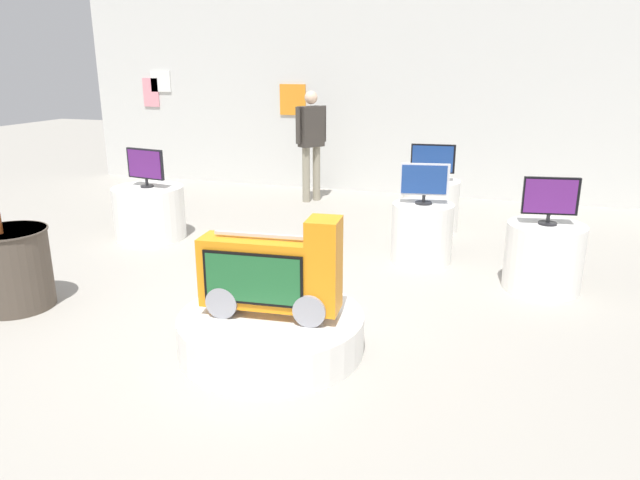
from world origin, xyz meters
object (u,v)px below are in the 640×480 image
Objects in this scene: main_display_pedestal at (272,332)px; tv_on_center_rear at (425,181)px; tv_on_right_rear at (433,160)px; display_pedestal_right_rear at (430,205)px; novelty_firetruck_tv at (272,276)px; display_pedestal_left_rear at (149,213)px; display_pedestal_center_rear at (422,232)px; side_table_round at (13,268)px; tv_on_far_right at (550,198)px; tv_on_left_rear at (145,165)px; display_pedestal_far_right at (544,257)px; shopper_browsing_near_truck at (311,138)px.

main_display_pedestal is 2.71× the size of tv_on_center_rear.
tv_on_right_rear reaches higher than main_display_pedestal.
novelty_firetruck_tv is at bearing -99.99° from display_pedestal_right_rear.
display_pedestal_left_rear is at bearing -155.71° from tv_on_right_rear.
display_pedestal_center_rear is at bearing 80.28° from tv_on_center_rear.
main_display_pedestal is 3.51m from display_pedestal_left_rear.
display_pedestal_left_rear is 3.64m from display_pedestal_right_rear.
tv_on_center_rear is 4.13m from side_table_round.
display_pedestal_left_rear is 3.40m from display_pedestal_center_rear.
display_pedestal_right_rear reaches higher than main_display_pedestal.
tv_on_far_right is at bearing -21.45° from display_pedestal_center_rear.
display_pedestal_left_rear is at bearing 175.75° from tv_on_far_right.
novelty_firetruck_tv is 1.93× the size of tv_on_left_rear.
tv_on_left_rear is (-2.63, 2.34, 0.32)m from novelty_firetruck_tv.
novelty_firetruck_tv is 1.44× the size of display_pedestal_right_rear.
display_pedestal_center_rear is at bearing 2.53° from tv_on_left_rear.
display_pedestal_center_rear is at bearing -86.30° from tv_on_right_rear.
display_pedestal_right_rear is at bearing 49.58° from side_table_round.
main_display_pedestal is at bearing -1.46° from side_table_round.
display_pedestal_far_right is at bearing 23.04° from side_table_round.
tv_on_right_rear is at bearing 24.29° from display_pedestal_left_rear.
tv_on_left_rear is at bearing -177.47° from display_pedestal_center_rear.
display_pedestal_far_right is at bearing -4.19° from display_pedestal_left_rear.
tv_on_left_rear is 0.32× the size of shopper_browsing_near_truck.
display_pedestal_left_rear is at bearing 138.16° from main_display_pedestal.
tv_on_left_rear is 0.75× the size of display_pedestal_far_right.
display_pedestal_left_rear is 3.45m from tv_on_center_rear.
tv_on_right_rear reaches higher than tv_on_far_right.
tv_on_right_rear is at bearing 80.01° from novelty_firetruck_tv.
display_pedestal_left_rear is 1.19× the size of display_pedestal_far_right.
display_pedestal_left_rear is 3.68m from tv_on_right_rear.
tv_on_right_rear reaches higher than novelty_firetruck_tv.
tv_on_right_rear is at bearing 79.71° from main_display_pedestal.
display_pedestal_far_right is at bearing -21.08° from tv_on_center_rear.
tv_on_center_rear reaches higher than novelty_firetruck_tv.
tv_on_right_rear is at bearing 93.66° from tv_on_center_rear.
tv_on_left_rear is 3.69m from display_pedestal_right_rear.
display_pedestal_center_rear is 3.30m from shopper_browsing_near_truck.
tv_on_right_rear is (0.68, 3.84, 0.31)m from novelty_firetruck_tv.
tv_on_right_rear is at bearing 24.35° from tv_on_left_rear.
display_pedestal_center_rear is 1.48m from tv_on_right_rear.
display_pedestal_far_right is (1.34, -1.83, -0.59)m from tv_on_right_rear.
tv_on_left_rear is (0.00, -0.00, 0.60)m from display_pedestal_left_rear.
side_table_round is (-3.30, -2.42, 0.04)m from display_pedestal_center_rear.
side_table_round reaches higher than display_pedestal_right_rear.
side_table_round is at bearing -130.45° from tv_on_right_rear.
shopper_browsing_near_truck is (-3.37, 2.92, 0.68)m from display_pedestal_far_right.
novelty_firetruck_tv is at bearing -135.17° from tv_on_far_right.
shopper_browsing_near_truck is at bearing 63.65° from tv_on_left_rear.
side_table_round is (-3.30, -2.42, -0.53)m from tv_on_center_rear.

